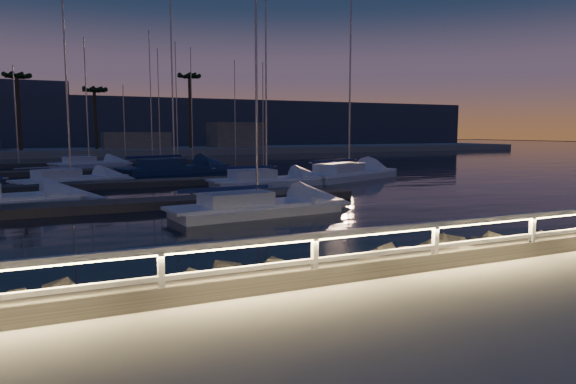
% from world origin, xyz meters
% --- Properties ---
extents(ground, '(400.00, 400.00, 0.00)m').
position_xyz_m(ground, '(0.00, 0.00, 0.00)').
color(ground, gray).
rests_on(ground, ground).
extents(harbor_water, '(400.00, 440.00, 0.60)m').
position_xyz_m(harbor_water, '(0.00, 31.22, -0.97)').
color(harbor_water, black).
rests_on(harbor_water, ground).
extents(guard_rail, '(44.11, 0.12, 1.06)m').
position_xyz_m(guard_rail, '(-0.07, -0.00, 0.77)').
color(guard_rail, white).
rests_on(guard_rail, ground).
extents(riprap, '(28.63, 2.74, 1.36)m').
position_xyz_m(riprap, '(-1.68, 1.49, -0.21)').
color(riprap, '#646055').
rests_on(riprap, ground).
extents(floating_docks, '(22.00, 36.00, 0.40)m').
position_xyz_m(floating_docks, '(0.00, 32.50, -0.40)').
color(floating_docks, '#534D45').
rests_on(floating_docks, ground).
extents(far_shore, '(160.00, 14.00, 5.20)m').
position_xyz_m(far_shore, '(-0.12, 74.05, 0.29)').
color(far_shore, gray).
rests_on(far_shore, ground).
extents(palm_left, '(3.00, 3.00, 11.20)m').
position_xyz_m(palm_left, '(-8.00, 72.00, 10.14)').
color(palm_left, '#4B3A23').
rests_on(palm_left, ground).
extents(palm_center, '(3.00, 3.00, 9.70)m').
position_xyz_m(palm_center, '(2.00, 73.00, 8.78)').
color(palm_center, '#4B3A23').
rests_on(palm_center, ground).
extents(palm_right, '(3.00, 3.00, 12.20)m').
position_xyz_m(palm_right, '(16.00, 72.00, 11.03)').
color(palm_right, '#4B3A23').
rests_on(palm_right, ground).
extents(sailboat_d, '(8.15, 3.25, 13.42)m').
position_xyz_m(sailboat_d, '(4.14, 11.98, -0.20)').
color(sailboat_d, white).
rests_on(sailboat_d, ground).
extents(sailboat_g, '(7.96, 2.68, 13.34)m').
position_xyz_m(sailboat_g, '(8.95, 22.84, -0.18)').
color(sailboat_g, white).
rests_on(sailboat_g, ground).
extents(sailboat_h, '(10.01, 6.39, 16.51)m').
position_xyz_m(sailboat_h, '(16.43, 24.64, -0.14)').
color(sailboat_h, white).
rests_on(sailboat_h, ground).
extents(sailboat_j, '(7.63, 4.93, 12.71)m').
position_xyz_m(sailboat_j, '(-2.92, 28.41, -0.17)').
color(sailboat_j, white).
rests_on(sailboat_j, ground).
extents(sailboat_k, '(7.90, 4.85, 13.02)m').
position_xyz_m(sailboat_k, '(-0.73, 47.01, -0.19)').
color(sailboat_k, white).
rests_on(sailboat_k, ground).
extents(sailboat_l, '(10.24, 5.79, 16.71)m').
position_xyz_m(sailboat_l, '(5.54, 35.96, -0.13)').
color(sailboat_l, navy).
rests_on(sailboat_l, ground).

